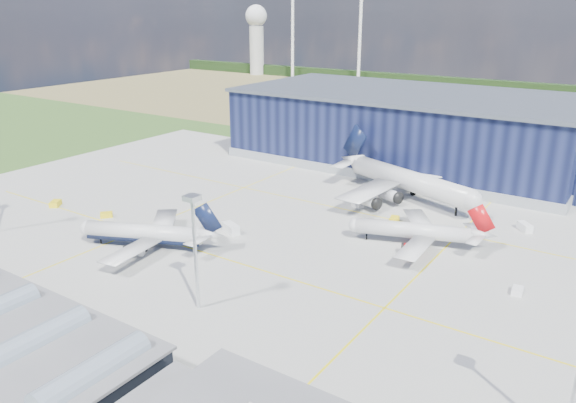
% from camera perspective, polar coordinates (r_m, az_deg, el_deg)
% --- Properties ---
extents(ground, '(600.00, 600.00, 0.00)m').
position_cam_1_polar(ground, '(138.00, -3.70, -4.41)').
color(ground, '#2B541F').
rests_on(ground, ground).
extents(apron, '(220.00, 160.00, 0.08)m').
position_cam_1_polar(apron, '(145.39, -1.30, -3.10)').
color(apron, '#ABABA5').
rests_on(apron, ground).
extents(farmland, '(600.00, 220.00, 0.01)m').
position_cam_1_polar(farmland, '(333.67, 20.20, 8.50)').
color(farmland, olive).
rests_on(farmland, ground).
extents(treeline, '(600.00, 8.00, 8.00)m').
position_cam_1_polar(treeline, '(410.45, 23.14, 10.51)').
color(treeline, black).
rests_on(treeline, ground).
extents(horizon_dressing, '(440.20, 18.00, 70.00)m').
position_cam_1_polar(horizon_dressing, '(477.72, -0.41, 16.66)').
color(horizon_dressing, white).
rests_on(horizon_dressing, ground).
extents(hangar, '(145.00, 62.00, 26.10)m').
position_cam_1_polar(hangar, '(213.01, 12.67, 6.92)').
color(hangar, black).
rests_on(hangar, ground).
extents(light_mast_center, '(2.60, 2.60, 23.00)m').
position_cam_1_polar(light_mast_center, '(105.08, -9.51, -3.29)').
color(light_mast_center, silver).
rests_on(light_mast_center, ground).
extents(airliner_navy, '(48.20, 47.79, 12.02)m').
position_cam_1_polar(airliner_navy, '(138.52, -14.50, -2.23)').
color(airliner_navy, silver).
rests_on(airliner_navy, ground).
extents(airliner_red, '(44.59, 44.11, 11.50)m').
position_cam_1_polar(airliner_red, '(139.00, 12.60, -2.11)').
color(airliner_red, silver).
rests_on(airliner_red, ground).
extents(airliner_widebody, '(72.06, 71.34, 18.38)m').
position_cam_1_polar(airliner_widebody, '(170.76, 12.32, 3.12)').
color(airliner_widebody, silver).
rests_on(airliner_widebody, ground).
extents(gse_tug_a, '(4.19, 4.59, 1.63)m').
position_cam_1_polar(gse_tug_a, '(177.12, -22.55, -0.20)').
color(gse_tug_a, yellow).
rests_on(gse_tug_a, ground).
extents(gse_tug_b, '(3.79, 3.91, 1.42)m').
position_cam_1_polar(gse_tug_b, '(163.00, -17.96, -1.30)').
color(gse_tug_b, yellow).
rests_on(gse_tug_b, ground).
extents(gse_van_a, '(6.12, 4.49, 2.45)m').
position_cam_1_polar(gse_van_a, '(145.06, -5.82, -2.74)').
color(gse_van_a, white).
rests_on(gse_van_a, ground).
extents(gse_cart_a, '(2.29, 3.23, 1.33)m').
position_cam_1_polar(gse_cart_a, '(124.15, 22.28, -8.39)').
color(gse_cart_a, white).
rests_on(gse_cart_a, ground).
extents(gse_van_b, '(4.62, 4.78, 2.09)m').
position_cam_1_polar(gse_van_b, '(158.14, 22.91, -2.41)').
color(gse_van_b, white).
rests_on(gse_van_b, ground).
extents(gse_tug_c, '(2.92, 3.92, 1.54)m').
position_cam_1_polar(gse_tug_c, '(154.03, 10.74, -1.84)').
color(gse_tug_c, yellow).
rests_on(gse_tug_c, ground).
extents(gse_cart_b, '(3.85, 3.34, 1.40)m').
position_cam_1_polar(gse_cart_b, '(164.23, 7.08, -0.33)').
color(gse_cart_b, white).
rests_on(gse_cart_b, ground).
extents(car_b, '(3.99, 2.32, 1.24)m').
position_cam_1_polar(car_b, '(90.09, -8.30, -18.27)').
color(car_b, '#99999E').
rests_on(car_b, ground).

